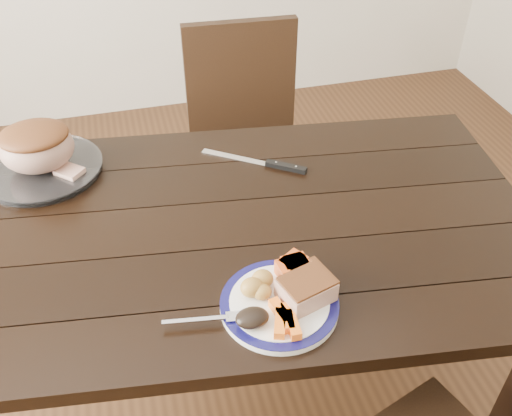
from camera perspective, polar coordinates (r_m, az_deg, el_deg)
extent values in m
plane|color=#472B16|center=(2.02, -2.46, -17.84)|extent=(4.00, 4.00, 0.00)
cube|color=black|center=(1.46, -3.24, -2.15)|extent=(1.70, 1.10, 0.04)
cube|color=black|center=(2.09, -23.88, -4.65)|extent=(0.07, 0.07, 0.71)
cube|color=black|center=(2.13, 15.92, -1.41)|extent=(0.07, 0.07, 0.71)
cube|color=black|center=(2.17, -0.47, 4.41)|extent=(0.44, 0.44, 0.04)
cube|color=black|center=(2.21, -1.54, 12.65)|extent=(0.42, 0.06, 0.46)
cube|color=black|center=(2.49, 2.82, 2.79)|extent=(0.04, 0.04, 0.43)
cube|color=black|center=(2.22, 5.04, -2.67)|extent=(0.04, 0.04, 0.43)
cube|color=black|center=(2.44, -5.43, 1.76)|extent=(0.04, 0.04, 0.43)
cube|color=black|center=(2.16, -4.19, -3.96)|extent=(0.04, 0.04, 0.43)
cylinder|color=white|center=(1.24, 2.34, -9.64)|extent=(0.26, 0.26, 0.02)
torus|color=#0F0D45|center=(1.24, 2.35, -9.39)|extent=(0.26, 0.26, 0.02)
cylinder|color=white|center=(1.72, -20.50, 3.61)|extent=(0.32, 0.32, 0.02)
cube|color=tan|center=(1.23, 5.02, -8.15)|extent=(0.13, 0.11, 0.05)
ellipsoid|color=gold|center=(1.23, 0.62, -8.38)|extent=(0.04, 0.04, 0.04)
ellipsoid|color=gold|center=(1.25, 0.64, -7.11)|extent=(0.05, 0.04, 0.04)
ellipsoid|color=gold|center=(1.23, -0.41, -7.95)|extent=(0.05, 0.05, 0.04)
cube|color=orange|center=(1.19, 3.17, -10.93)|extent=(0.03, 0.07, 0.02)
cube|color=orange|center=(1.18, 3.67, -11.56)|extent=(0.02, 0.07, 0.02)
cube|color=orange|center=(1.20, 2.46, -10.35)|extent=(0.04, 0.07, 0.02)
cube|color=orange|center=(1.18, 2.41, -11.46)|extent=(0.04, 0.07, 0.02)
cube|color=#F4561B|center=(1.28, 3.91, -5.83)|extent=(0.06, 0.05, 0.04)
cube|color=#F4561B|center=(1.27, 4.80, -6.35)|extent=(0.07, 0.07, 0.04)
cube|color=#F4561B|center=(1.28, 3.75, -5.67)|extent=(0.07, 0.07, 0.04)
cube|color=#F4561B|center=(1.27, 3.37, -6.15)|extent=(0.06, 0.05, 0.04)
ellipsoid|color=black|center=(1.18, -0.38, -10.93)|extent=(0.07, 0.05, 0.03)
cube|color=silver|center=(1.21, -6.04, -11.12)|extent=(0.14, 0.03, 0.00)
cube|color=silver|center=(1.21, -1.94, -10.80)|extent=(0.05, 0.03, 0.00)
ellipsoid|color=#A97A67|center=(1.68, -21.06, 5.63)|extent=(0.20, 0.17, 0.13)
cube|color=tan|center=(1.66, -18.14, 3.45)|extent=(0.09, 0.09, 0.02)
cube|color=silver|center=(1.68, -2.21, 5.09)|extent=(0.18, 0.13, 0.00)
cube|color=black|center=(1.63, 3.01, 4.14)|extent=(0.11, 0.09, 0.01)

